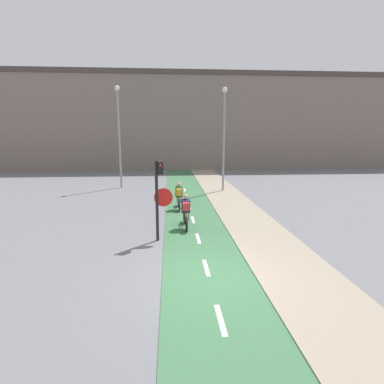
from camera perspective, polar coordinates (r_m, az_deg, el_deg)
name	(u,v)px	position (r m, az deg, el deg)	size (l,w,h in m)	color
ground_plane	(208,276)	(8.55, 3.13, -15.73)	(120.00, 120.00, 0.00)	slate
bike_lane	(208,276)	(8.56, 3.13, -15.65)	(2.54, 60.00, 0.02)	#3D7047
sidewalk_strip	(296,272)	(9.17, 19.14, -14.26)	(2.40, 60.00, 0.05)	gray
building_row_background	(178,122)	(35.14, -2.67, 13.18)	(60.00, 5.20, 10.48)	slate
traffic_light_pole	(159,192)	(10.75, -6.28, 0.07)	(0.67, 0.25, 2.93)	black
street_lamp_far	(119,127)	(22.28, -13.77, 11.92)	(0.36, 0.36, 7.17)	gray
street_lamp_sidewalk	(224,129)	(20.44, 6.12, 11.83)	(0.36, 0.36, 6.86)	gray
cyclist_near	(186,212)	(12.40, -1.18, -3.76)	(0.46, 1.73, 1.43)	black
cyclist_far	(179,196)	(15.50, -2.50, -0.81)	(0.46, 1.68, 1.42)	black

